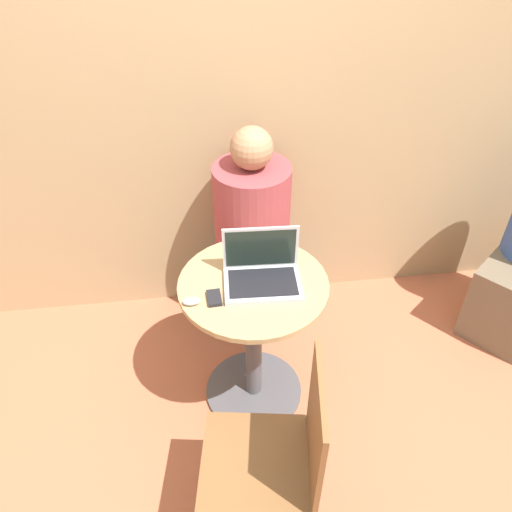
{
  "coord_description": "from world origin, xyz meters",
  "views": [
    {
      "loc": [
        -0.18,
        -1.53,
        2.12
      ],
      "look_at": [
        0.02,
        0.05,
        0.84
      ],
      "focal_mm": 35.0,
      "sensor_mm": 36.0,
      "label": 1
    }
  ],
  "objects_px": {
    "laptop": "(262,272)",
    "chair_empty": "(277,461)",
    "cell_phone": "(214,298)",
    "person_seated": "(251,243)"
  },
  "relations": [
    {
      "from": "chair_empty",
      "to": "person_seated",
      "type": "distance_m",
      "value": 1.24
    },
    {
      "from": "cell_phone",
      "to": "chair_empty",
      "type": "xyz_separation_m",
      "value": [
        0.17,
        -0.55,
        -0.28
      ]
    },
    {
      "from": "chair_empty",
      "to": "laptop",
      "type": "bearing_deg",
      "value": 87.1
    },
    {
      "from": "cell_phone",
      "to": "chair_empty",
      "type": "height_order",
      "value": "chair_empty"
    },
    {
      "from": "laptop",
      "to": "person_seated",
      "type": "bearing_deg",
      "value": 87.57
    },
    {
      "from": "cell_phone",
      "to": "person_seated",
      "type": "relative_size",
      "value": 0.08
    },
    {
      "from": "cell_phone",
      "to": "laptop",
      "type": "bearing_deg",
      "value": 23.07
    },
    {
      "from": "laptop",
      "to": "chair_empty",
      "type": "height_order",
      "value": "laptop"
    },
    {
      "from": "laptop",
      "to": "chair_empty",
      "type": "bearing_deg",
      "value": -92.9
    },
    {
      "from": "laptop",
      "to": "cell_phone",
      "type": "bearing_deg",
      "value": -156.93
    }
  ]
}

